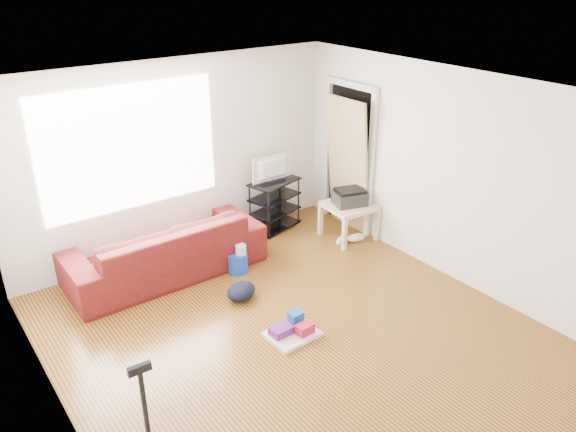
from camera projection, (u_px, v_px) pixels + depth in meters
room at (293, 220)px, 5.45m from camera, size 4.51×5.01×2.51m
sofa at (168, 273)px, 6.97m from camera, size 2.39×0.93×0.70m
tv_stand at (275, 204)px, 8.00m from camera, size 0.80×0.58×0.72m
tv at (274, 169)px, 7.78m from camera, size 0.62×0.08×0.36m
side_table at (349, 210)px, 7.69m from camera, size 0.67×0.67×0.50m
printer at (350, 197)px, 7.61m from camera, size 0.50×0.43×0.22m
bucket at (238, 272)px, 7.01m from camera, size 0.29×0.29×0.25m
toilet_paper at (241, 258)px, 6.93m from camera, size 0.13×0.13×0.12m
cleaning_tray at (292, 330)px, 5.82m from camera, size 0.53×0.43×0.18m
backpack at (242, 299)px, 6.45m from camera, size 0.44×0.39×0.20m
sneakers at (349, 239)px, 7.69m from camera, size 0.51×0.26×0.11m
door_panel at (345, 227)px, 8.16m from camera, size 0.24×0.76×1.90m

